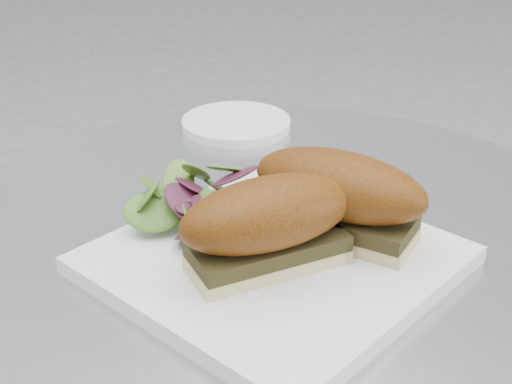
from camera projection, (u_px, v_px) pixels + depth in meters
plate at (274, 260)px, 0.63m from camera, size 0.31×0.31×0.02m
sandwich_left at (268, 223)px, 0.58m from camera, size 0.17×0.10×0.08m
sandwich_right at (338, 194)px, 0.63m from camera, size 0.13×0.18×0.08m
salad at (201, 200)px, 0.66m from camera, size 0.11×0.11×0.05m
saucer at (236, 124)px, 0.92m from camera, size 0.14×0.14×0.01m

